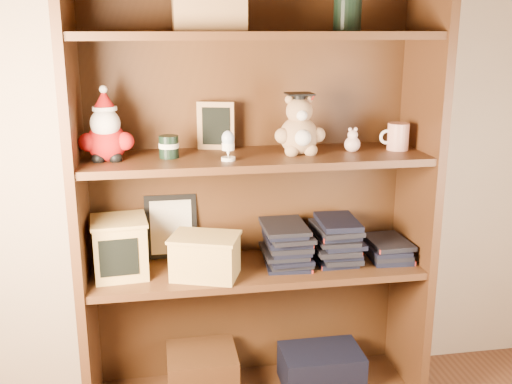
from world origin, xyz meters
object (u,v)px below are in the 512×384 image
grad_teddy_bear (299,130)px  teacher_mug (397,137)px  bookcase (253,200)px  treats_box (120,247)px

grad_teddy_bear → teacher_mug: 0.35m
bookcase → teacher_mug: 0.55m
teacher_mug → treats_box: bearing=-179.9°
bookcase → grad_teddy_bear: (0.15, -0.06, 0.25)m
bookcase → grad_teddy_bear: bearing=-20.9°
grad_teddy_bear → treats_box: 0.72m
teacher_mug → bookcase: bearing=174.2°
teacher_mug → grad_teddy_bear: bearing=-179.0°
bookcase → treats_box: size_ratio=8.10×
bookcase → grad_teddy_bear: bookcase is taller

